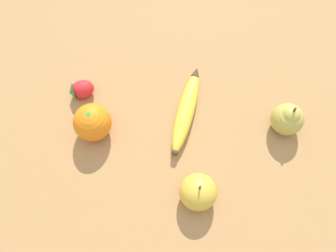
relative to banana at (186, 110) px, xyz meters
name	(u,v)px	position (x,y,z in m)	size (l,w,h in m)	color
ground_plane	(160,129)	(0.07, -0.03, -0.02)	(3.00, 3.00, 0.00)	#A87A47
banana	(186,110)	(0.00, 0.00, 0.00)	(0.23, 0.10, 0.04)	yellow
orange	(92,122)	(0.15, -0.16, 0.02)	(0.08, 0.08, 0.08)	orange
pear	(288,119)	(-0.09, 0.21, 0.02)	(0.07, 0.07, 0.09)	#B7AD47
strawberry	(81,90)	(0.09, -0.24, 0.00)	(0.07, 0.07, 0.04)	red
apple	(198,192)	(0.16, 0.12, 0.02)	(0.08, 0.08, 0.08)	gold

